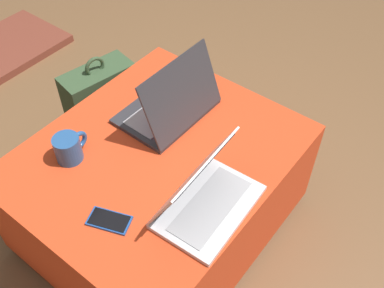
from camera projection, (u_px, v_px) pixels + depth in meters
ground_plane at (163, 224)px, 1.94m from camera, size 14.00×14.00×0.00m
ottoman at (160, 191)px, 1.77m from camera, size 0.98×0.83×0.47m
laptop_near at (203, 196)px, 1.41m from camera, size 0.36×0.25×0.22m
laptop_far at (171, 105)px, 1.69m from camera, size 0.36×0.27×0.26m
cell_phone at (109, 221)px, 1.40m from camera, size 0.11×0.15×0.01m
backpack at (103, 111)px, 2.11m from camera, size 0.34×0.24×0.53m
coffee_mug at (69, 148)px, 1.55m from camera, size 0.13×0.09×0.10m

